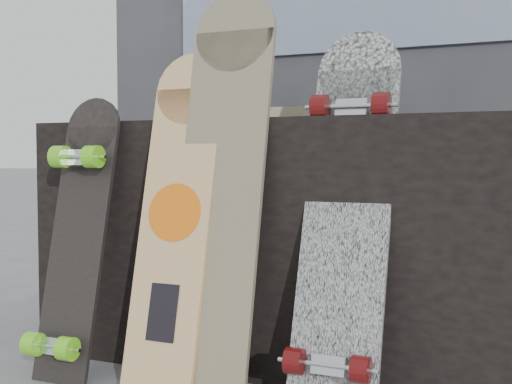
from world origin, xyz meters
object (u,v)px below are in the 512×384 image
at_px(longboard_geisha, 176,208).
at_px(longboard_cascadia, 346,205).
at_px(longboard_celtic, 222,174).
at_px(vendor_table, 284,240).
at_px(skateboard_dark, 76,233).

relative_size(longboard_geisha, longboard_cascadia, 0.95).
bearing_deg(longboard_cascadia, longboard_celtic, -173.11).
relative_size(vendor_table, skateboard_dark, 1.82).
bearing_deg(vendor_table, longboard_celtic, -100.41).
distance_m(longboard_geisha, skateboard_dark, 0.34).
relative_size(longboard_geisha, skateboard_dark, 1.15).
relative_size(vendor_table, longboard_celtic, 1.34).
bearing_deg(longboard_geisha, longboard_cascadia, 8.36).
xyz_separation_m(longboard_celtic, skateboard_dark, (-0.47, -0.08, -0.19)).
height_order(longboard_geisha, longboard_cascadia, longboard_cascadia).
bearing_deg(skateboard_dark, vendor_table, 39.28).
xyz_separation_m(longboard_geisha, longboard_cascadia, (0.50, 0.07, 0.02)).
height_order(vendor_table, longboard_celtic, longboard_celtic).
bearing_deg(longboard_geisha, skateboard_dark, -170.55).
height_order(vendor_table, skateboard_dark, skateboard_dark).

